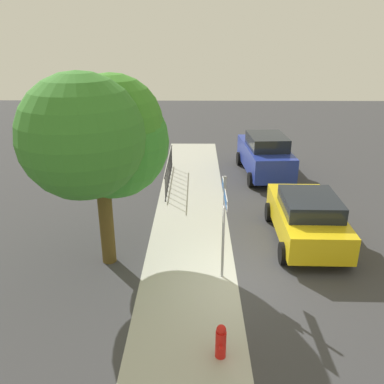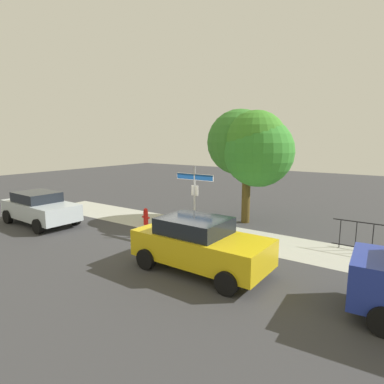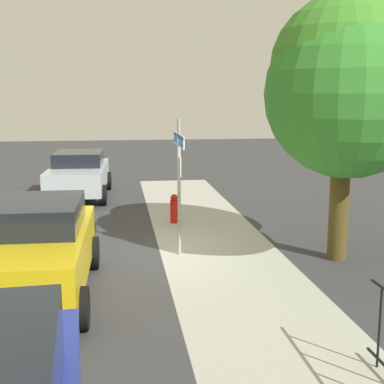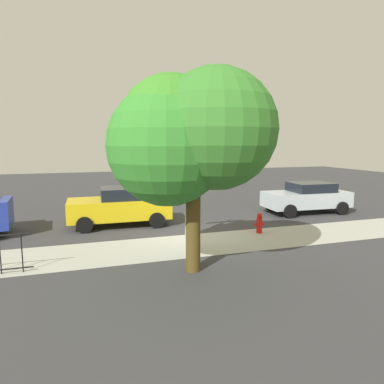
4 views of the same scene
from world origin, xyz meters
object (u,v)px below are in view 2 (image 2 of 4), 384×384
shade_tree (251,146)px  fire_hydrant (146,216)px  street_sign (195,188)px  car_silver (40,208)px  car_yellow (200,244)px

shade_tree → fire_hydrant: (-3.88, -2.93, -3.24)m
street_sign → shade_tree: bearing=72.5°
street_sign → fire_hydrant: 3.32m
shade_tree → fire_hydrant: 5.85m
shade_tree → fire_hydrant: size_ratio=6.89×
car_silver → car_yellow: bearing=1.2°
street_sign → car_silver: street_sign is taller
street_sign → fire_hydrant: bearing=176.1°
street_sign → car_silver: size_ratio=0.68×
street_sign → shade_tree: 3.66m
street_sign → shade_tree: (0.99, 3.13, 1.63)m
shade_tree → car_silver: (-8.01, -5.69, -2.84)m
car_silver → shade_tree: bearing=37.7°
car_silver → fire_hydrant: bearing=36.1°
car_yellow → car_silver: bearing=-179.9°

